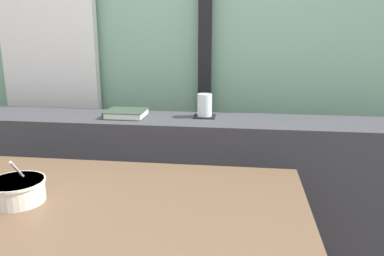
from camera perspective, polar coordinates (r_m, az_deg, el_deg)
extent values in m
cube|color=white|center=(2.43, -20.29, 14.07)|extent=(0.56, 0.06, 2.50)
cube|color=black|center=(2.20, 1.93, 16.26)|extent=(0.07, 0.05, 2.60)
cube|color=#38383D|center=(1.96, -2.86, -10.28)|extent=(2.80, 0.31, 0.82)
cube|color=brown|center=(1.93, -24.94, -14.76)|extent=(0.06, 0.06, 0.67)
cube|color=brown|center=(1.30, -11.76, -10.73)|extent=(1.24, 0.69, 0.03)
cube|color=black|center=(1.85, 1.83, 1.71)|extent=(0.10, 0.10, 0.00)
cylinder|color=white|center=(1.84, 1.85, 3.37)|extent=(0.07, 0.07, 0.10)
cylinder|color=#CC4C38|center=(1.84, 1.84, 3.14)|extent=(0.06, 0.06, 0.08)
cube|color=#334233|center=(1.87, -9.47, 1.67)|extent=(0.18, 0.16, 0.00)
cube|color=silver|center=(1.87, -9.49, 2.10)|extent=(0.17, 0.15, 0.03)
cube|color=#334233|center=(1.87, -9.51, 2.52)|extent=(0.18, 0.16, 0.00)
cube|color=#334233|center=(1.90, -12.08, 2.16)|extent=(0.01, 0.16, 0.03)
cylinder|color=silver|center=(1.34, -24.06, -8.37)|extent=(0.17, 0.17, 0.07)
cylinder|color=silver|center=(1.33, -24.20, -7.14)|extent=(0.17, 0.17, 0.01)
cylinder|color=#9E5B33|center=(1.35, -24.02, -8.72)|extent=(0.15, 0.15, 0.04)
cylinder|color=silver|center=(1.35, -23.56, -6.18)|extent=(0.02, 0.12, 0.13)
ellipsoid|color=silver|center=(1.38, -22.96, -7.51)|extent=(0.03, 0.05, 0.01)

